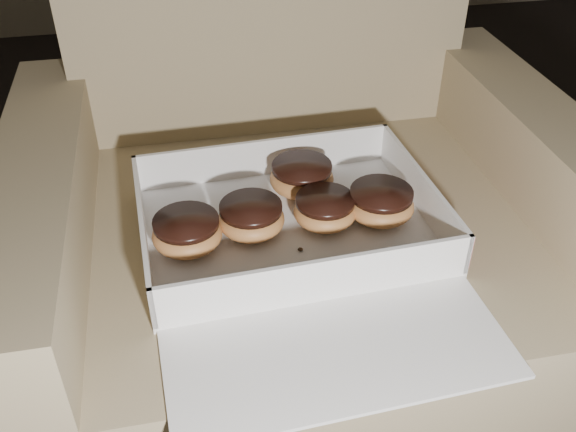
# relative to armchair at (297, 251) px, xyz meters

# --- Properties ---
(armchair) EXTENTS (0.80, 0.68, 0.84)m
(armchair) POSITION_rel_armchair_xyz_m (0.00, 0.00, 0.00)
(armchair) COLOR #867255
(armchair) RESTS_ON floor
(bakery_box) EXTENTS (0.41, 0.47, 0.07)m
(bakery_box) POSITION_rel_armchair_xyz_m (-0.03, -0.13, 0.12)
(bakery_box) COLOR white
(bakery_box) RESTS_ON armchair
(donut_a) EXTENTS (0.09, 0.09, 0.04)m
(donut_a) POSITION_rel_armchair_xyz_m (-0.08, -0.09, 0.14)
(donut_a) COLOR #BD7A42
(donut_a) RESTS_ON bakery_box
(donut_b) EXTENTS (0.09, 0.09, 0.05)m
(donut_b) POSITION_rel_armchair_xyz_m (0.00, -0.01, 0.14)
(donut_b) COLOR #BD7A42
(donut_b) RESTS_ON bakery_box
(donut_c) EXTENTS (0.09, 0.09, 0.05)m
(donut_c) POSITION_rel_armchair_xyz_m (0.10, -0.09, 0.14)
(donut_c) COLOR #BD7A42
(donut_c) RESTS_ON bakery_box
(donut_d) EXTENTS (0.09, 0.09, 0.04)m
(donut_d) POSITION_rel_armchair_xyz_m (0.02, -0.09, 0.14)
(donut_d) COLOR #BD7A42
(donut_d) RESTS_ON bakery_box
(donut_e) EXTENTS (0.09, 0.09, 0.05)m
(donut_e) POSITION_rel_armchair_xyz_m (-0.17, -0.11, 0.14)
(donut_e) COLOR #BD7A42
(donut_e) RESTS_ON bakery_box
(crumb_a) EXTENTS (0.01, 0.01, 0.00)m
(crumb_a) POSITION_rel_armchair_xyz_m (0.09, -0.18, 0.12)
(crumb_a) COLOR black
(crumb_a) RESTS_ON bakery_box
(crumb_b) EXTENTS (0.01, 0.01, 0.00)m
(crumb_b) POSITION_rel_armchair_xyz_m (-0.16, -0.21, 0.12)
(crumb_b) COLOR black
(crumb_b) RESTS_ON bakery_box
(crumb_c) EXTENTS (0.01, 0.01, 0.00)m
(crumb_c) POSITION_rel_armchair_xyz_m (-0.03, -0.14, 0.12)
(crumb_c) COLOR black
(crumb_c) RESTS_ON bakery_box
(crumb_d) EXTENTS (0.01, 0.01, 0.00)m
(crumb_d) POSITION_rel_armchair_xyz_m (0.11, -0.16, 0.12)
(crumb_d) COLOR black
(crumb_d) RESTS_ON bakery_box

